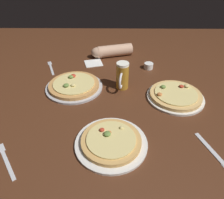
# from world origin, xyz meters

# --- Properties ---
(ground_plane) EXTENTS (2.40, 2.40, 0.03)m
(ground_plane) POSITION_xyz_m (0.00, 0.00, -0.01)
(ground_plane) COLOR #4C2816
(pizza_plate_near) EXTENTS (0.30, 0.30, 0.05)m
(pizza_plate_near) POSITION_xyz_m (0.00, -0.28, 0.02)
(pizza_plate_near) COLOR silver
(pizza_plate_near) RESTS_ON ground_plane
(pizza_plate_far) EXTENTS (0.32, 0.32, 0.05)m
(pizza_plate_far) POSITION_xyz_m (-0.22, 0.14, 0.02)
(pizza_plate_far) COLOR #B2B2B7
(pizza_plate_far) RESTS_ON ground_plane
(pizza_plate_side) EXTENTS (0.30, 0.30, 0.05)m
(pizza_plate_side) POSITION_xyz_m (0.34, 0.04, 0.02)
(pizza_plate_side) COLOR silver
(pizza_plate_side) RESTS_ON ground_plane
(beer_mug_dark) EXTENTS (0.07, 0.13, 0.16)m
(beer_mug_dark) POSITION_xyz_m (0.06, 0.14, 0.08)
(beer_mug_dark) COLOR #B27A23
(beer_mug_dark) RESTS_ON ground_plane
(ramekin_sauce) EXTENTS (0.06, 0.06, 0.04)m
(ramekin_sauce) POSITION_xyz_m (0.24, 0.38, 0.02)
(ramekin_sauce) COLOR white
(ramekin_sauce) RESTS_ON ground_plane
(napkin_folded) EXTENTS (0.14, 0.14, 0.01)m
(napkin_folded) POSITION_xyz_m (-0.13, 0.45, 0.00)
(napkin_folded) COLOR white
(napkin_folded) RESTS_ON ground_plane
(fork_left) EXTENTS (0.09, 0.19, 0.01)m
(fork_left) POSITION_xyz_m (-0.41, 0.38, 0.00)
(fork_left) COLOR silver
(fork_left) RESTS_ON ground_plane
(knife_right) EXTENTS (0.09, 0.22, 0.01)m
(knife_right) POSITION_xyz_m (0.41, -0.33, 0.00)
(knife_right) COLOR silver
(knife_right) RESTS_ON ground_plane
(fork_spare) EXTENTS (0.14, 0.17, 0.01)m
(fork_spare) POSITION_xyz_m (-0.40, -0.37, 0.00)
(fork_spare) COLOR silver
(fork_spare) RESTS_ON ground_plane
(diner_arm) EXTENTS (0.30, 0.15, 0.08)m
(diner_arm) POSITION_xyz_m (-0.02, 0.56, 0.04)
(diner_arm) COLOR tan
(diner_arm) RESTS_ON ground_plane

